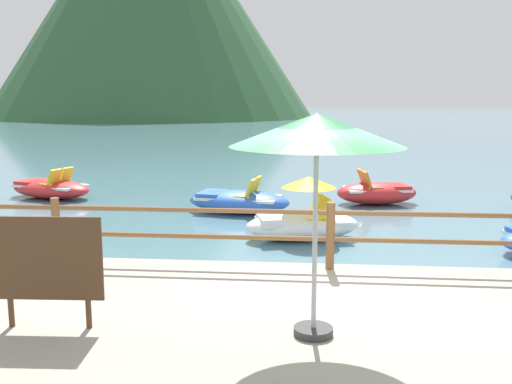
{
  "coord_description": "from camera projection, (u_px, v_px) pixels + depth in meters",
  "views": [
    {
      "loc": [
        -0.31,
        -6.28,
        2.8
      ],
      "look_at": [
        -1.36,
        5.0,
        0.9
      ],
      "focal_mm": 40.19,
      "sensor_mm": 36.0,
      "label": 1
    }
  ],
  "objects": [
    {
      "name": "dock_railing",
      "position": [
        331.0,
        229.0,
        7.96
      ],
      "size": [
        23.92,
        0.12,
        0.95
      ],
      "color": "brown",
      "rests_on": "promenade_dock"
    },
    {
      "name": "ground_plane",
      "position": [
        313.0,
        132.0,
        45.88
      ],
      "size": [
        200.0,
        200.0,
        0.0
      ],
      "primitive_type": "plane",
      "color": "slate"
    },
    {
      "name": "pedal_boat_0",
      "position": [
        377.0,
        192.0,
        15.03
      ],
      "size": [
        2.29,
        1.54,
        0.9
      ],
      "color": "red",
      "rests_on": "ground"
    },
    {
      "name": "beach_umbrella",
      "position": [
        317.0,
        133.0,
        5.49
      ],
      "size": [
        1.7,
        1.7,
        2.24
      ],
      "color": "#B2B2B7",
      "rests_on": "promenade_dock"
    },
    {
      "name": "sign_board",
      "position": [
        46.0,
        260.0,
        5.89
      ],
      "size": [
        1.18,
        0.11,
        1.19
      ],
      "color": "silver",
      "rests_on": "promenade_dock"
    },
    {
      "name": "pedal_boat_5",
      "position": [
        50.0,
        188.0,
        15.9
      ],
      "size": [
        2.71,
        1.87,
        0.86
      ],
      "color": "red",
      "rests_on": "ground"
    },
    {
      "name": "pedal_boat_4",
      "position": [
        238.0,
        201.0,
        13.97
      ],
      "size": [
        2.7,
        1.7,
        0.87
      ],
      "color": "blue",
      "rests_on": "ground"
    },
    {
      "name": "pedal_boat_2",
      "position": [
        303.0,
        219.0,
        11.3
      ],
      "size": [
        2.49,
        1.69,
        1.25
      ],
      "color": "white",
      "rests_on": "ground"
    }
  ]
}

